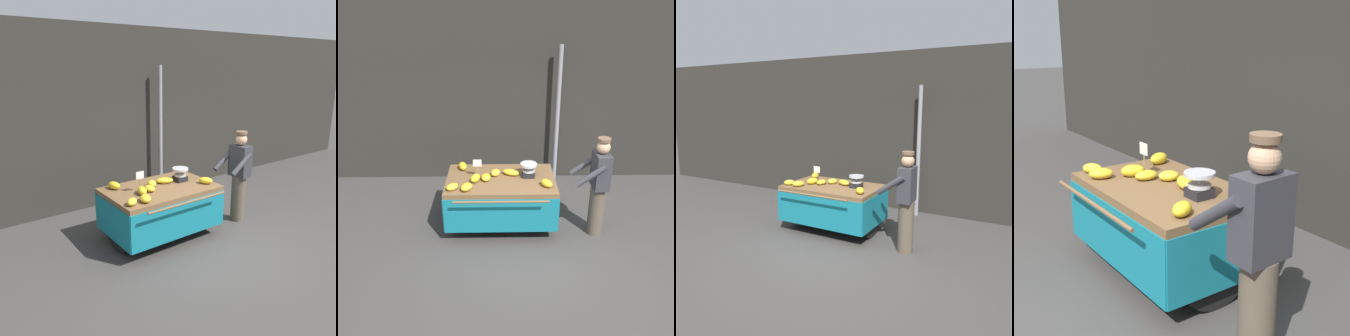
{
  "view_description": "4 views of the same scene",
  "coord_description": "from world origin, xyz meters",
  "views": [
    {
      "loc": [
        -3.63,
        -3.55,
        2.85
      ],
      "look_at": [
        -0.31,
        1.04,
        1.17
      ],
      "focal_mm": 37.1,
      "sensor_mm": 36.0,
      "label": 1
    },
    {
      "loc": [
        -0.57,
        -4.58,
        3.66
      ],
      "look_at": [
        -0.46,
        0.9,
        1.11
      ],
      "focal_mm": 39.37,
      "sensor_mm": 36.0,
      "label": 2
    },
    {
      "loc": [
        2.79,
        -4.64,
        2.49
      ],
      "look_at": [
        -0.37,
        1.03,
        1.25
      ],
      "focal_mm": 36.63,
      "sensor_mm": 36.0,
      "label": 3
    },
    {
      "loc": [
        2.98,
        -1.35,
        2.29
      ],
      "look_at": [
        -0.4,
        1.03,
        1.1
      ],
      "focal_mm": 49.44,
      "sensor_mm": 36.0,
      "label": 4
    }
  ],
  "objects": [
    {
      "name": "ground_plane",
      "position": [
        0.0,
        0.0,
        0.0
      ],
      "size": [
        60.0,
        60.0,
        0.0
      ],
      "primitive_type": "plane",
      "color": "#423F3D"
    },
    {
      "name": "banana_bunch_6",
      "position": [
        -1.22,
        1.29,
        0.97
      ],
      "size": [
        0.2,
        0.27,
        0.13
      ],
      "primitive_type": "ellipsoid",
      "rotation": [
        0.0,
        0.0,
        0.31
      ],
      "color": "gold",
      "rests_on": "banana_cart"
    },
    {
      "name": "banana_cart",
      "position": [
        -0.55,
        0.93,
        0.68
      ],
      "size": [
        1.84,
        1.36,
        0.91
      ],
      "color": "brown",
      "rests_on": "ground"
    },
    {
      "name": "banana_bunch_0",
      "position": [
        -0.38,
        1.04,
        0.96
      ],
      "size": [
        0.33,
        0.26,
        0.11
      ],
      "primitive_type": "ellipsoid",
      "rotation": [
        0.0,
        0.0,
        1.12
      ],
      "color": "gold",
      "rests_on": "banana_cart"
    },
    {
      "name": "banana_bunch_5",
      "position": [
        -1.09,
        0.53,
        0.96
      ],
      "size": [
        0.25,
        0.29,
        0.11
      ],
      "primitive_type": "ellipsoid",
      "rotation": [
        0.0,
        0.0,
        2.74
      ],
      "color": "gold",
      "rests_on": "banana_cart"
    },
    {
      "name": "back_wall",
      "position": [
        0.0,
        2.97,
        1.81
      ],
      "size": [
        16.0,
        0.24,
        3.62
      ],
      "primitive_type": "cube",
      "color": "#2D2B26",
      "rests_on": "ground"
    },
    {
      "name": "street_pole",
      "position": [
        0.61,
        2.6,
        1.43
      ],
      "size": [
        0.09,
        0.09,
        2.86
      ],
      "primitive_type": "cylinder",
      "color": "gray",
      "rests_on": "ground"
    },
    {
      "name": "banana_bunch_3",
      "position": [
        -0.64,
        1.04,
        0.96
      ],
      "size": [
        0.2,
        0.24,
        0.1
      ],
      "primitive_type": "ellipsoid",
      "rotation": [
        0.0,
        0.0,
        2.84
      ],
      "color": "yellow",
      "rests_on": "banana_cart"
    },
    {
      "name": "weighing_scale",
      "position": [
        -0.08,
        0.99,
        1.02
      ],
      "size": [
        0.28,
        0.28,
        0.24
      ],
      "color": "black",
      "rests_on": "banana_cart"
    },
    {
      "name": "banana_bunch_2",
      "position": [
        0.18,
        0.62,
        0.96
      ],
      "size": [
        0.25,
        0.27,
        0.11
      ],
      "primitive_type": "ellipsoid",
      "rotation": [
        0.0,
        0.0,
        0.6
      ],
      "color": "gold",
      "rests_on": "banana_cart"
    },
    {
      "name": "price_sign",
      "position": [
        -0.94,
        0.93,
        1.15
      ],
      "size": [
        0.14,
        0.01,
        0.34
      ],
      "color": "#997A51",
      "rests_on": "banana_cart"
    },
    {
      "name": "vendor_person",
      "position": [
        1.02,
        0.64,
        0.87
      ],
      "size": [
        0.59,
        0.53,
        1.71
      ],
      "color": "brown",
      "rests_on": "ground"
    },
    {
      "name": "banana_bunch_7",
      "position": [
        -0.97,
        0.82,
        0.97
      ],
      "size": [
        0.21,
        0.27,
        0.12
      ],
      "primitive_type": "ellipsoid",
      "rotation": [
        0.0,
        0.0,
        2.81
      ],
      "color": "gold",
      "rests_on": "banana_cart"
    },
    {
      "name": "banana_bunch_1",
      "position": [
        -1.32,
        0.54,
        0.96
      ],
      "size": [
        0.25,
        0.24,
        0.1
      ],
      "primitive_type": "ellipsoid",
      "rotation": [
        0.0,
        0.0,
        2.27
      ],
      "color": "yellow",
      "rests_on": "banana_cart"
    },
    {
      "name": "banana_bunch_4",
      "position": [
        -0.8,
        0.88,
        0.95
      ],
      "size": [
        0.16,
        0.25,
        0.1
      ],
      "primitive_type": "ellipsoid",
      "rotation": [
        0.0,
        0.0,
        3.1
      ],
      "color": "gold",
      "rests_on": "banana_cart"
    }
  ]
}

